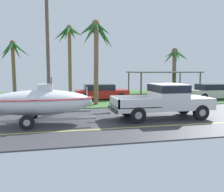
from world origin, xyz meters
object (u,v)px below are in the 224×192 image
object	(u,v)px
pickup_truck_towing	(167,99)
utility_pole	(48,43)
parked_sedan_near	(101,92)
palm_tree_near_left	(175,60)
boat_on_trailer	(40,102)
carport_awning	(163,73)
palm_tree_mid	(96,40)
palm_tree_near_right	(69,41)
parked_sedan_far	(213,92)
palm_tree_far_left	(13,55)

from	to	relation	value
pickup_truck_towing	utility_pole	size ratio (longest dim) A/B	0.65
parked_sedan_near	palm_tree_near_left	distance (m)	11.79
boat_on_trailer	palm_tree_near_left	bearing A→B (deg)	44.93
pickup_truck_towing	carport_awning	bearing A→B (deg)	66.54
palm_tree_near_left	carport_awning	bearing A→B (deg)	-141.30
parked_sedan_near	palm_tree_near_left	bearing A→B (deg)	29.66
parked_sedan_near	utility_pole	xyz separation A→B (m)	(-4.30, -3.54, 3.73)
palm_tree_mid	utility_pole	world-z (taller)	utility_pole
carport_awning	palm_tree_near_right	world-z (taller)	palm_tree_near_right
boat_on_trailer	palm_tree_near_left	xyz separation A→B (m)	(14.42, 14.38, 2.77)
pickup_truck_towing	palm_tree_near_left	xyz separation A→B (m)	(7.80, 14.38, 2.79)
pickup_truck_towing	palm_tree_near_left	bearing A→B (deg)	61.52
boat_on_trailer	carport_awning	world-z (taller)	carport_awning
parked_sedan_far	utility_pole	xyz separation A→B (m)	(-14.16, -1.72, 3.73)
palm_tree_near_right	palm_tree_near_left	bearing A→B (deg)	9.19
boat_on_trailer	palm_tree_near_right	size ratio (longest dim) A/B	0.89
parked_sedan_far	utility_pole	size ratio (longest dim) A/B	0.52
parked_sedan_far	utility_pole	distance (m)	14.74
boat_on_trailer	parked_sedan_far	distance (m)	15.99
utility_pole	parked_sedan_near	bearing A→B (deg)	39.48
carport_awning	palm_tree_far_left	size ratio (longest dim) A/B	1.30
palm_tree_far_left	parked_sedan_far	bearing A→B (deg)	-15.56
pickup_truck_towing	parked_sedan_near	world-z (taller)	pickup_truck_towing
parked_sedan_near	carport_awning	xyz separation A→B (m)	(7.48, 3.70, 1.69)
palm_tree_near_left	palm_tree_near_right	xyz separation A→B (m)	(-12.43, -2.01, 1.62)
utility_pole	palm_tree_near_left	bearing A→B (deg)	32.89
carport_awning	palm_tree_far_left	bearing A→B (deg)	-177.55
palm_tree_mid	parked_sedan_near	bearing A→B (deg)	74.23
palm_tree_near_left	parked_sedan_far	bearing A→B (deg)	-90.12
pickup_truck_towing	palm_tree_near_left	distance (m)	16.60
boat_on_trailer	parked_sedan_far	world-z (taller)	boat_on_trailer
utility_pole	parked_sedan_far	bearing A→B (deg)	6.92
pickup_truck_towing	palm_tree_far_left	bearing A→B (deg)	129.52
pickup_truck_towing	palm_tree_mid	world-z (taller)	palm_tree_mid
palm_tree_mid	parked_sedan_far	bearing A→B (deg)	7.27
parked_sedan_near	palm_tree_far_left	xyz separation A→B (m)	(-7.68, 3.05, 3.34)
palm_tree_near_left	palm_tree_mid	world-z (taller)	palm_tree_mid
boat_on_trailer	utility_pole	size ratio (longest dim) A/B	0.74
carport_awning	palm_tree_near_left	xyz separation A→B (m)	(2.39, 1.92, 1.46)
parked_sedan_near	palm_tree_mid	world-z (taller)	palm_tree_mid
pickup_truck_towing	palm_tree_mid	size ratio (longest dim) A/B	0.89
carport_awning	palm_tree_far_left	distance (m)	15.26
parked_sedan_far	palm_tree_far_left	size ratio (longest dim) A/B	0.82
palm_tree_near_left	palm_tree_near_right	world-z (taller)	palm_tree_near_right
palm_tree_mid	utility_pole	distance (m)	3.43
boat_on_trailer	palm_tree_near_right	bearing A→B (deg)	80.89
carport_awning	parked_sedan_far	bearing A→B (deg)	-66.75
parked_sedan_far	palm_tree_near_left	world-z (taller)	palm_tree_near_left
parked_sedan_far	palm_tree_mid	size ratio (longest dim) A/B	0.71
pickup_truck_towing	parked_sedan_near	distance (m)	9.01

